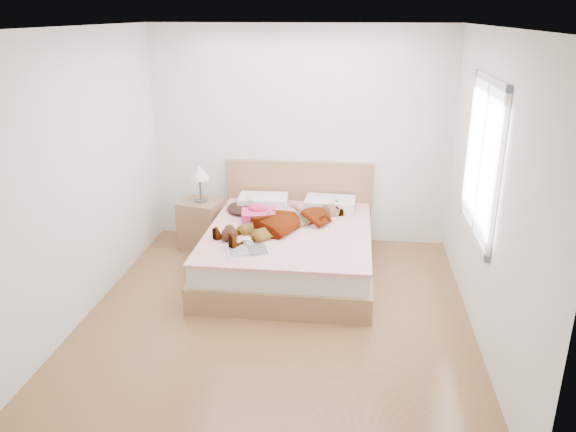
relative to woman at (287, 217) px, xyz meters
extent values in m
plane|color=#502B19|center=(0.03, -1.03, -0.62)|extent=(4.00, 4.00, 0.00)
imported|color=white|center=(0.00, 0.00, 0.00)|extent=(1.62, 1.62, 0.23)
ellipsoid|color=black|center=(-0.57, 0.45, -0.08)|extent=(0.51, 0.57, 0.07)
cube|color=silver|center=(-0.50, 0.40, 0.06)|extent=(0.09, 0.09, 0.05)
plane|color=white|center=(0.03, -1.03, 1.98)|extent=(4.00, 4.00, 0.00)
plane|color=white|center=(0.03, 0.97, 0.68)|extent=(3.60, 0.00, 3.60)
plane|color=silver|center=(0.03, -3.03, 0.68)|extent=(3.60, 0.00, 3.60)
plane|color=silver|center=(-1.77, -1.03, 0.68)|extent=(0.00, 4.00, 4.00)
plane|color=silver|center=(1.83, -1.03, 0.68)|extent=(0.00, 4.00, 4.00)
cube|color=white|center=(1.80, -0.73, 0.88)|extent=(0.02, 1.10, 1.30)
cube|color=silver|center=(1.80, -1.31, 0.88)|extent=(0.04, 0.06, 1.42)
cube|color=silver|center=(1.80, -0.15, 0.88)|extent=(0.04, 0.06, 1.42)
cube|color=silver|center=(1.80, -0.73, 0.20)|extent=(0.04, 1.22, 0.06)
cube|color=silver|center=(1.80, -0.73, 1.56)|extent=(0.04, 1.22, 0.06)
cube|color=silver|center=(1.80, -0.73, 0.88)|extent=(0.03, 0.04, 1.30)
cube|color=olive|center=(0.03, -0.08, -0.49)|extent=(1.78, 2.08, 0.26)
cube|color=silver|center=(0.03, -0.08, -0.25)|extent=(1.70, 2.00, 0.22)
cube|color=white|center=(0.03, -0.08, -0.13)|extent=(1.74, 2.04, 0.03)
cube|color=olive|center=(0.03, 0.93, -0.12)|extent=(1.80, 0.07, 1.00)
cube|color=white|center=(-0.37, 0.64, -0.05)|extent=(0.61, 0.44, 0.13)
cube|color=white|center=(0.43, 0.64, -0.05)|extent=(0.60, 0.43, 0.13)
cube|color=#EA3F6C|center=(-0.34, 0.13, -0.05)|extent=(0.42, 0.36, 0.12)
ellipsoid|color=#FC446E|center=(-0.36, 0.18, 0.03)|extent=(0.25, 0.21, 0.11)
cube|color=white|center=(-0.30, -0.71, -0.11)|extent=(0.47, 0.39, 0.01)
cube|color=white|center=(-0.40, -0.74, -0.10)|extent=(0.28, 0.32, 0.02)
cube|color=#242424|center=(-0.20, -0.67, -0.10)|extent=(0.28, 0.32, 0.02)
cylinder|color=white|center=(-0.33, -0.59, -0.07)|extent=(0.10, 0.10, 0.09)
torus|color=white|center=(-0.29, -0.61, -0.07)|extent=(0.06, 0.04, 0.06)
cylinder|color=black|center=(-0.33, -0.59, -0.03)|extent=(0.09, 0.09, 0.00)
ellipsoid|color=black|center=(-0.54, -0.46, -0.04)|extent=(0.20, 0.21, 0.14)
ellipsoid|color=beige|center=(-0.54, -0.48, -0.03)|extent=(0.10, 0.11, 0.07)
sphere|color=black|center=(-0.56, -0.36, -0.03)|extent=(0.11, 0.11, 0.11)
sphere|color=#FFA6B3|center=(-0.60, -0.34, -0.01)|extent=(0.04, 0.04, 0.04)
sphere|color=#FCA4CD|center=(-0.53, -0.32, -0.01)|extent=(0.04, 0.04, 0.04)
ellipsoid|color=black|center=(-0.59, -0.52, -0.08)|extent=(0.05, 0.07, 0.03)
ellipsoid|color=black|center=(-0.47, -0.50, -0.08)|extent=(0.05, 0.07, 0.03)
cube|color=brown|center=(-1.11, 0.52, -0.33)|extent=(0.56, 0.52, 0.58)
cylinder|color=#505050|center=(-1.11, 0.52, -0.03)|extent=(0.18, 0.18, 0.02)
cylinder|color=#494949|center=(-1.11, 0.52, 0.12)|extent=(0.03, 0.03, 0.30)
cone|color=white|center=(-1.11, 0.52, 0.32)|extent=(0.28, 0.28, 0.17)
camera|label=1|loc=(0.69, -5.66, 2.09)|focal=35.00mm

